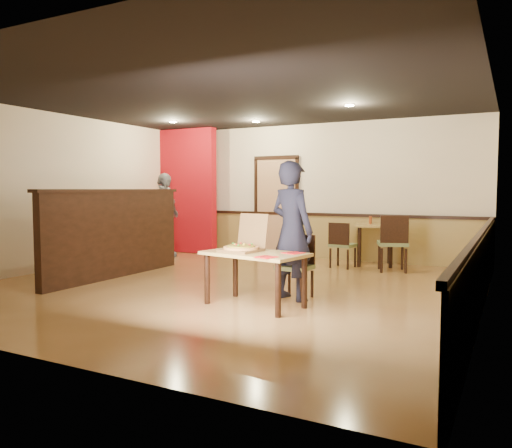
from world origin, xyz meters
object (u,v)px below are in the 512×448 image
(passerby, at_px, (164,215))
(side_chair_right, at_px, (393,241))
(side_table, at_px, (375,234))
(pizza_box, at_px, (243,246))
(diner, at_px, (292,231))
(main_table, at_px, (255,261))
(diner_chair, at_px, (297,263))
(side_chair_left, at_px, (342,243))
(condiment, at_px, (370,220))

(passerby, bearing_deg, side_chair_right, -91.25)
(side_table, distance_m, pizza_box, 4.01)
(diner, bearing_deg, passerby, -12.10)
(side_chair_right, bearing_deg, diner, 56.58)
(side_table, distance_m, diner, 3.45)
(side_table, height_order, pizza_box, pizza_box)
(main_table, bearing_deg, diner, 75.85)
(diner, bearing_deg, side_table, -74.45)
(diner_chair, xyz_separation_m, side_chair_left, (-0.24, 2.67, 0.00))
(diner, xyz_separation_m, condiment, (0.12, 3.52, -0.05))
(side_chair_left, bearing_deg, condiment, -110.07)
(side_chair_right, distance_m, diner, 2.92)
(main_table, distance_m, side_chair_left, 3.38)
(side_table, height_order, condiment, condiment)
(side_chair_right, height_order, passerby, passerby)
(side_chair_right, relative_size, passerby, 0.56)
(side_chair_left, bearing_deg, diner_chair, 100.93)
(side_chair_right, xyz_separation_m, pizza_box, (-1.14, -3.34, 0.19))
(pizza_box, bearing_deg, passerby, 147.23)
(diner_chair, height_order, condiment, condiment)
(side_chair_right, bearing_deg, pizza_box, 51.86)
(side_table, relative_size, diner, 0.49)
(diner_chair, bearing_deg, pizza_box, -120.34)
(main_table, distance_m, diner, 0.70)
(diner_chair, relative_size, diner, 0.46)
(side_chair_right, relative_size, pizza_box, 1.76)
(side_table, relative_size, pizza_box, 1.58)
(passerby, distance_m, condiment, 4.25)
(diner_chair, relative_size, side_table, 0.94)
(side_chair_left, height_order, side_chair_right, side_chair_right)
(pizza_box, bearing_deg, side_chair_left, 93.59)
(diner_chair, height_order, side_chair_right, side_chair_right)
(condiment, bearing_deg, side_table, -39.78)
(side_table, relative_size, condiment, 6.10)
(main_table, distance_m, condiment, 4.11)
(main_table, xyz_separation_m, side_chair_right, (0.96, 3.37, -0.02))
(condiment, bearing_deg, diner, -91.97)
(pizza_box, distance_m, condiment, 4.09)
(pizza_box, bearing_deg, diner_chair, 63.29)
(main_table, height_order, side_chair_left, side_chair_left)
(diner_chair, bearing_deg, side_chair_left, 98.69)
(diner_chair, distance_m, diner, 0.47)
(diner_chair, distance_m, passerby, 4.64)
(side_chair_right, relative_size, diner, 0.55)
(diner, xyz_separation_m, pizza_box, (-0.43, -0.53, -0.18))
(side_chair_left, height_order, side_table, side_chair_left)
(main_table, distance_m, side_table, 4.02)
(diner, distance_m, pizza_box, 0.71)
(side_chair_left, bearing_deg, diner, 100.31)
(main_table, relative_size, pizza_box, 2.41)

